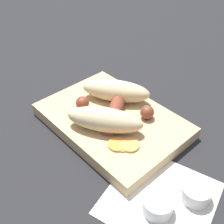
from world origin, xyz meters
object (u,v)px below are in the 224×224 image
Objects in this scene: bread_roll at (111,104)px; condiment_cup_near at (158,206)px; food_tray at (112,121)px; sausage at (114,108)px; condiment_cup_far at (196,193)px.

condiment_cup_near is (-0.19, 0.08, -0.04)m from bread_roll.
sausage reaches higher than food_tray.
bread_roll is at bearing 54.60° from sausage.
condiment_cup_far is (-0.03, -0.06, 0.00)m from condiment_cup_near.
condiment_cup_far is at bearing -113.08° from condiment_cup_near.
condiment_cup_far is at bearing 173.90° from bread_roll.
sausage is 0.22m from condiment_cup_far.
sausage is (-0.00, -0.01, -0.01)m from bread_roll.
condiment_cup_far is (-0.22, 0.02, -0.04)m from bread_roll.
sausage is 2.86× the size of condiment_cup_near.
food_tray is 0.04m from bread_roll.
sausage is 2.86× the size of condiment_cup_far.
condiment_cup_far is (-0.21, 0.02, -0.00)m from food_tray.
condiment_cup_near is (-0.19, 0.09, -0.03)m from sausage.
condiment_cup_near and condiment_cup_far have the same top height.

